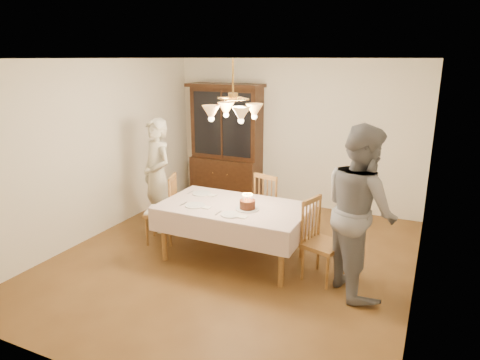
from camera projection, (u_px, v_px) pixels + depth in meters
The scene contains 14 objects.
ground at pixel (234, 258), 5.77m from camera, with size 5.00×5.00×0.00m, color brown.
room_shell at pixel (233, 143), 5.33m from camera, with size 5.00×5.00×5.00m.
dining_table at pixel (234, 211), 5.58m from camera, with size 1.90×1.10×0.76m.
china_hutch at pixel (226, 145), 7.95m from camera, with size 1.38×0.54×2.16m.
chair_far_side at pixel (272, 208), 6.38m from camera, with size 0.53×0.52×1.00m.
chair_left_end at pixel (161, 212), 6.20m from camera, with size 0.55×0.56×1.00m.
chair_right_end at pixel (323, 245), 5.13m from camera, with size 0.53×0.54×1.00m.
elderly_woman at pixel (158, 176), 6.52m from camera, with size 0.64×0.42×1.75m, color beige.
adult_in_grey at pixel (360, 210), 4.77m from camera, with size 0.95×0.74×1.94m, color slate.
birthday_cake at pixel (247, 205), 5.40m from camera, with size 0.30×0.30×0.21m.
place_setting_near_left at pixel (196, 206), 5.53m from camera, with size 0.41×0.26×0.02m.
place_setting_near_right at pixel (231, 215), 5.21m from camera, with size 0.39×0.24×0.02m.
place_setting_far_left at pixel (202, 194), 6.02m from camera, with size 0.41×0.26×0.02m.
chandelier at pixel (233, 111), 5.22m from camera, with size 0.62×0.62×0.73m.
Camera 1 is at (2.29, -4.73, 2.62)m, focal length 32.00 mm.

